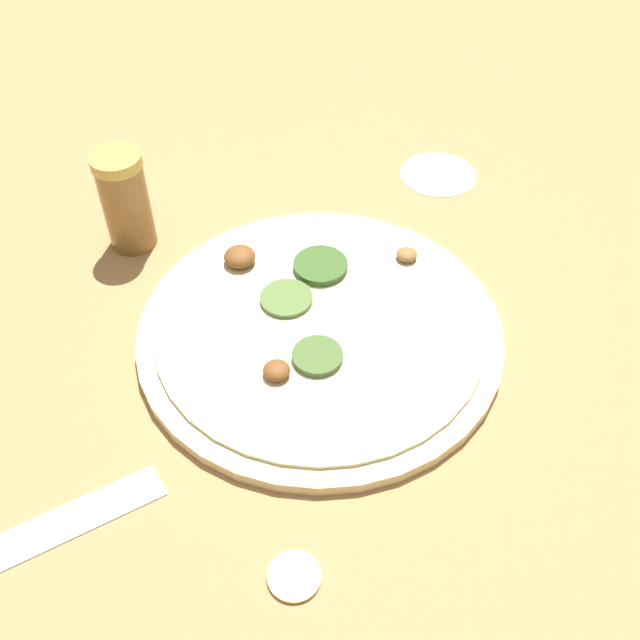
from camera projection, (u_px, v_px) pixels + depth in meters
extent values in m
plane|color=tan|center=(320.00, 336.00, 0.71)|extent=(3.00, 3.00, 0.00)
cylinder|color=beige|center=(320.00, 332.00, 0.70)|extent=(0.34, 0.34, 0.01)
cylinder|color=beige|center=(320.00, 326.00, 0.70)|extent=(0.31, 0.31, 0.00)
ellipsoid|color=#996633|center=(407.00, 255.00, 0.75)|extent=(0.02, 0.02, 0.01)
cylinder|color=#567538|center=(286.00, 298.00, 0.71)|extent=(0.05, 0.05, 0.00)
ellipsoid|color=brown|center=(240.00, 256.00, 0.75)|extent=(0.03, 0.03, 0.02)
cylinder|color=#47662D|center=(317.00, 356.00, 0.66)|extent=(0.05, 0.05, 0.01)
ellipsoid|color=brown|center=(277.00, 370.00, 0.65)|extent=(0.02, 0.02, 0.01)
cylinder|color=#385B23|center=(320.00, 266.00, 0.74)|extent=(0.05, 0.05, 0.01)
cube|color=silver|center=(54.00, 528.00, 0.57)|extent=(0.09, 0.17, 0.00)
cylinder|color=olive|center=(126.00, 206.00, 0.76)|extent=(0.05, 0.05, 0.10)
cylinder|color=gold|center=(116.00, 161.00, 0.72)|extent=(0.05, 0.05, 0.01)
cylinder|color=gold|center=(294.00, 575.00, 0.54)|extent=(0.04, 0.04, 0.01)
cylinder|color=white|center=(438.00, 174.00, 0.88)|extent=(0.09, 0.09, 0.00)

